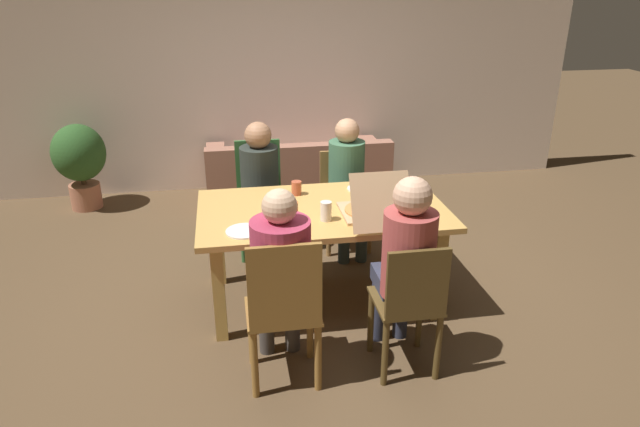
# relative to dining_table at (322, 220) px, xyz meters

# --- Properties ---
(ground_plane) EXTENTS (20.00, 20.00, 0.00)m
(ground_plane) POSITION_rel_dining_table_xyz_m (0.00, 0.00, -0.67)
(ground_plane) COLOR brown
(back_wall) EXTENTS (6.84, 0.12, 2.82)m
(back_wall) POSITION_rel_dining_table_xyz_m (0.00, 2.73, 0.74)
(back_wall) COLOR beige
(back_wall) RESTS_ON ground
(dining_table) EXTENTS (1.79, 1.04, 0.77)m
(dining_table) POSITION_rel_dining_table_xyz_m (0.00, 0.00, 0.00)
(dining_table) COLOR tan
(dining_table) RESTS_ON ground
(chair_0) EXTENTS (0.42, 0.44, 0.98)m
(chair_0) POSITION_rel_dining_table_xyz_m (-0.39, 1.01, -0.14)
(chair_0) COLOR #336733
(chair_0) RESTS_ON ground
(person_0) EXTENTS (0.33, 0.55, 1.20)m
(person_0) POSITION_rel_dining_table_xyz_m (-0.39, 0.85, 0.04)
(person_0) COLOR #2F363C
(person_0) RESTS_ON ground
(chair_1) EXTENTS (0.44, 0.38, 1.00)m
(chair_1) POSITION_rel_dining_table_xyz_m (-0.39, -0.95, -0.13)
(chair_1) COLOR olive
(chair_1) RESTS_ON ground
(person_1) EXTENTS (0.35, 0.49, 1.25)m
(person_1) POSITION_rel_dining_table_xyz_m (-0.39, -0.82, 0.07)
(person_1) COLOR #433D39
(person_1) RESTS_ON ground
(chair_2) EXTENTS (0.43, 0.40, 0.87)m
(chair_2) POSITION_rel_dining_table_xyz_m (0.37, 0.95, -0.18)
(chair_2) COLOR olive
(chair_2) RESTS_ON ground
(person_2) EXTENTS (0.32, 0.52, 1.20)m
(person_2) POSITION_rel_dining_table_xyz_m (0.37, 0.82, 0.04)
(person_2) COLOR #324346
(person_2) RESTS_ON ground
(chair_3) EXTENTS (0.39, 0.40, 0.91)m
(chair_3) POSITION_rel_dining_table_xyz_m (0.37, -0.96, -0.17)
(chair_3) COLOR brown
(chair_3) RESTS_ON ground
(person_3) EXTENTS (0.32, 0.51, 1.28)m
(person_3) POSITION_rel_dining_table_xyz_m (0.37, -0.82, 0.09)
(person_3) COLOR #323548
(person_3) RESTS_ON ground
(pizza_box_0) EXTENTS (0.40, 0.58, 0.38)m
(pizza_box_0) POSITION_rel_dining_table_xyz_m (0.31, -0.21, 0.15)
(pizza_box_0) COLOR tan
(pizza_box_0) RESTS_ON dining_table
(plate_0) EXTENTS (0.25, 0.25, 0.03)m
(plate_0) POSITION_rel_dining_table_xyz_m (0.73, 0.17, 0.10)
(plate_0) COLOR white
(plate_0) RESTS_ON dining_table
(plate_1) EXTENTS (0.25, 0.25, 0.01)m
(plate_1) POSITION_rel_dining_table_xyz_m (-0.58, -0.33, 0.10)
(plate_1) COLOR white
(plate_1) RESTS_ON dining_table
(plate_2) EXTENTS (0.22, 0.22, 0.01)m
(plate_2) POSITION_rel_dining_table_xyz_m (0.37, 0.32, 0.10)
(plate_2) COLOR white
(plate_2) RESTS_ON dining_table
(drinking_glass_0) EXTENTS (0.07, 0.07, 0.13)m
(drinking_glass_0) POSITION_rel_dining_table_xyz_m (-0.24, -0.19, 0.16)
(drinking_glass_0) COLOR #B9512A
(drinking_glass_0) RESTS_ON dining_table
(drinking_glass_1) EXTENTS (0.08, 0.08, 0.11)m
(drinking_glass_1) POSITION_rel_dining_table_xyz_m (-0.15, 0.30, 0.15)
(drinking_glass_1) COLOR #B34F33
(drinking_glass_1) RESTS_ON dining_table
(drinking_glass_2) EXTENTS (0.08, 0.08, 0.14)m
(drinking_glass_2) POSITION_rel_dining_table_xyz_m (-0.01, -0.22, 0.16)
(drinking_glass_2) COLOR silver
(drinking_glass_2) RESTS_ON dining_table
(couch) EXTENTS (1.94, 0.91, 0.73)m
(couch) POSITION_rel_dining_table_xyz_m (0.09, 2.11, -0.41)
(couch) COLOR #9A6550
(couch) RESTS_ON ground
(potted_plant) EXTENTS (0.54, 0.54, 0.91)m
(potted_plant) POSITION_rel_dining_table_xyz_m (-2.18, 2.27, -0.12)
(potted_plant) COLOR #AA684C
(potted_plant) RESTS_ON ground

